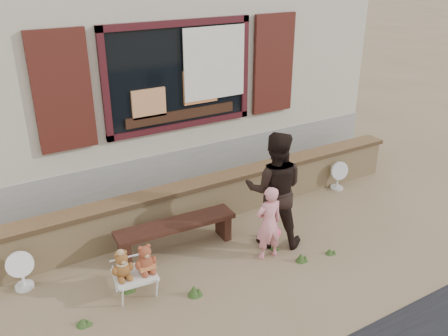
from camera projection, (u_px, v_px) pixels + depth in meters
ground at (246, 247)px, 6.70m from camera, size 80.00×80.00×0.00m
shopfront at (124, 53)px, 9.40m from camera, size 8.04×5.13×4.00m
brick_wall at (211, 198)px, 7.34m from camera, size 7.10×0.36×0.67m
bench at (176, 230)px, 6.53m from camera, size 1.70×0.45×0.43m
folding_chair at (135, 276)px, 5.66m from camera, size 0.53×0.48×0.30m
teddy_bear_left at (122, 264)px, 5.52m from camera, size 0.29×0.26×0.36m
teddy_bear_right at (145, 258)px, 5.63m from camera, size 0.29×0.26×0.37m
child at (269, 223)px, 6.28m from camera, size 0.41×0.28×1.06m
adult at (274, 190)px, 6.49m from camera, size 1.03×0.99×1.68m
fan_left at (21, 270)px, 5.78m from camera, size 0.34×0.22×0.53m
fan_right at (338, 175)px, 8.28m from camera, size 0.34×0.22×0.52m
grass_tufts at (214, 274)px, 6.04m from camera, size 3.45×0.96×0.14m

